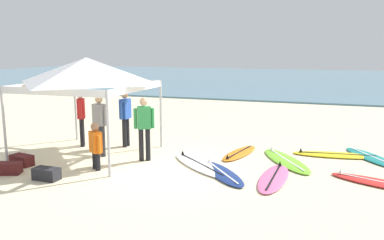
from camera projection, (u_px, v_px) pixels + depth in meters
The scene contains 19 objects.
ground_plane at pixel (157, 168), 10.01m from camera, with size 80.00×80.00×0.00m, color beige.
sea at pixel (286, 79), 39.36m from camera, with size 80.00×36.00×0.10m, color #568499.
canopy_tent at pixel (87, 71), 10.85m from camera, with size 3.17×3.17×2.75m.
surfboard_orange at pixel (239, 153), 11.33m from camera, with size 0.91×2.02×0.19m.
surfboard_pink at pixel (274, 178), 9.17m from camera, with size 0.68×2.27×0.19m.
surfboard_lime at pixel (286, 160), 10.58m from camera, with size 1.82×2.47×0.19m.
surfboard_red at pixel (381, 183), 8.79m from camera, with size 2.31×1.38×0.19m.
surfboard_white at pixel (201, 165), 10.17m from camera, with size 2.32×2.22×0.19m.
surfboard_teal at pixel (372, 158), 10.85m from camera, with size 1.67×2.27×0.19m.
surfboard_navy at pixel (222, 173), 9.50m from camera, with size 1.75×2.05×0.19m.
surfboard_yellow at pixel (337, 155), 11.14m from camera, with size 2.48×0.93×0.19m.
person_grey at pixel (100, 121), 10.99m from camera, with size 0.54×0.30×1.71m.
person_blue at pixel (125, 115), 12.09m from camera, with size 0.23×0.55×1.71m.
person_red at pixel (81, 115), 12.14m from camera, with size 0.37×0.49×1.71m.
person_green at pixel (144, 125), 10.54m from camera, with size 0.50×0.36×1.71m.
person_orange at pixel (96, 144), 9.80m from camera, with size 0.46×0.39×1.20m.
gear_bag_near_tent at pixel (8, 168), 9.53m from camera, with size 0.60×0.32×0.28m, color #4C1919.
gear_bag_by_pole at pixel (22, 160), 10.23m from camera, with size 0.60×0.32×0.28m, color #4C1919.
gear_bag_on_sand at pixel (47, 174), 9.11m from camera, with size 0.60×0.32×0.28m, color #232328.
Camera 1 is at (3.98, -8.82, 2.98)m, focal length 37.03 mm.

